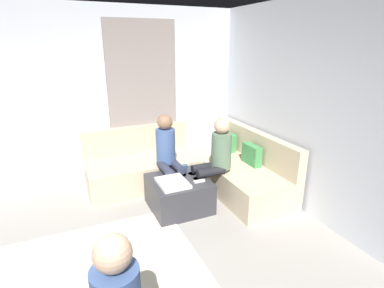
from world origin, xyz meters
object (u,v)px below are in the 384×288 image
at_px(ottoman, 179,194).
at_px(person_on_couch_back, 215,157).
at_px(person_on_couch_side, 168,153).
at_px(sectional_couch, 195,168).
at_px(game_remote, 199,181).
at_px(coffee_mug, 185,168).

bearing_deg(ottoman, person_on_couch_back, 91.69).
bearing_deg(person_on_couch_side, ottoman, 89.28).
bearing_deg(sectional_couch, game_remote, -20.21).
distance_m(person_on_couch_back, person_on_couch_side, 0.68).
relative_size(ottoman, person_on_couch_back, 0.63).
bearing_deg(sectional_couch, ottoman, -41.08).
relative_size(sectional_couch, person_on_couch_back, 2.12).
distance_m(game_remote, person_on_couch_side, 0.68).
distance_m(game_remote, person_on_couch_back, 0.45).
distance_m(sectional_couch, person_on_couch_side, 0.64).
bearing_deg(game_remote, person_on_couch_side, -160.34).
bearing_deg(ottoman, sectional_couch, 138.92).
height_order(person_on_couch_back, person_on_couch_side, same).
distance_m(coffee_mug, person_on_couch_side, 0.33).
height_order(sectional_couch, person_on_couch_side, person_on_couch_side).
bearing_deg(sectional_couch, coffee_mug, -42.16).
xyz_separation_m(game_remote, person_on_couch_back, (-0.20, 0.33, 0.23)).
xyz_separation_m(coffee_mug, person_on_couch_side, (-0.20, -0.17, 0.19)).
relative_size(coffee_mug, person_on_couch_side, 0.08).
height_order(ottoman, person_on_couch_back, person_on_couch_back).
relative_size(coffee_mug, game_remote, 0.63).
relative_size(game_remote, person_on_couch_side, 0.12).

